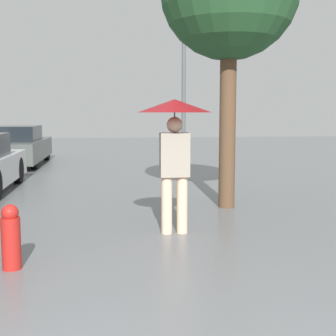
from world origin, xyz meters
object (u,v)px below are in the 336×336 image
(pedestrian, at_px, (175,129))
(street_lamp, at_px, (184,77))
(parked_car_farthest, at_px, (14,146))
(fire_hydrant, at_px, (11,237))

(pedestrian, distance_m, street_lamp, 8.81)
(parked_car_farthest, bearing_deg, street_lamp, -7.46)
(parked_car_farthest, bearing_deg, pedestrian, -66.91)
(street_lamp, height_order, fire_hydrant, street_lamp)
(parked_car_farthest, relative_size, street_lamp, 1.04)
(pedestrian, height_order, parked_car_farthest, pedestrian)
(pedestrian, distance_m, parked_car_farthest, 10.14)
(pedestrian, relative_size, street_lamp, 0.43)
(pedestrian, relative_size, fire_hydrant, 2.62)
(parked_car_farthest, xyz_separation_m, fire_hydrant, (2.00, -10.57, -0.25))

